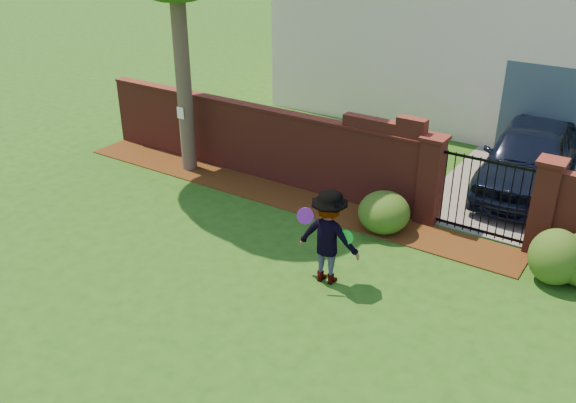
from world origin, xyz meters
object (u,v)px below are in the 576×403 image
Objects in this scene: man at (328,238)px; frisbee_green at (346,237)px; frisbee_purple at (305,216)px; car at (527,162)px.

man reaches higher than frisbee_green.
man is at bearing 45.45° from frisbee_purple.
frisbee_purple reaches higher than frisbee_green.
frisbee_green is at bearing -109.50° from car.
man is (-1.88, -5.58, 0.08)m from car.
car reaches higher than frisbee_green.
car is at bearing 69.81° from frisbee_purple.
man is 6.80× the size of frisbee_green.
frisbee_purple is 0.77m from frisbee_green.
car is at bearing 74.69° from frisbee_green.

